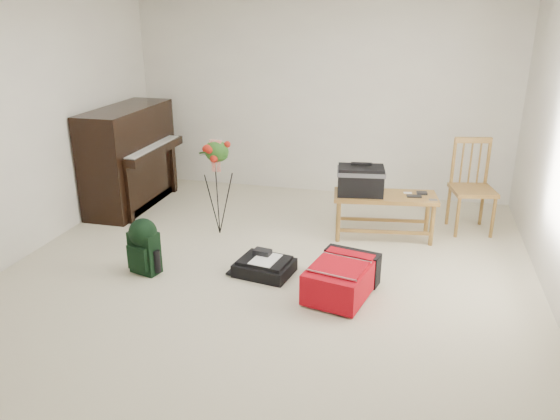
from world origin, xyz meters
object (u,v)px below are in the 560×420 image
(dining_chair, at_px, (473,187))
(green_backpack, at_px, (144,243))
(black_duffel, at_px, (265,266))
(piano, at_px, (131,159))
(red_suitcase, at_px, (342,276))
(flower_stand, at_px, (218,188))
(bench, at_px, (368,184))

(dining_chair, bearing_deg, green_backpack, -160.89)
(dining_chair, bearing_deg, black_duffel, -152.57)
(piano, height_order, red_suitcase, piano)
(piano, relative_size, flower_stand, 1.36)
(piano, distance_m, flower_stand, 1.54)
(green_backpack, relative_size, flower_stand, 0.50)
(green_backpack, bearing_deg, flower_stand, 87.58)
(black_duffel, xyz_separation_m, flower_stand, (-0.76, 0.84, 0.46))
(dining_chair, xyz_separation_m, green_backpack, (-3.07, -1.89, -0.21))
(black_duffel, xyz_separation_m, green_backpack, (-1.11, -0.25, 0.22))
(bench, xyz_separation_m, red_suitcase, (-0.07, -1.35, -0.43))
(piano, xyz_separation_m, bench, (3.00, -0.30, -0.00))
(green_backpack, bearing_deg, bench, 51.54)
(bench, height_order, green_backpack, bench)
(green_backpack, bearing_deg, dining_chair, 47.08)
(dining_chair, xyz_separation_m, black_duffel, (-1.96, -1.64, -0.43))
(dining_chair, bearing_deg, flower_stand, -176.10)
(piano, bearing_deg, bench, -5.74)
(piano, bearing_deg, green_backpack, -58.71)
(green_backpack, height_order, flower_stand, flower_stand)
(piano, xyz_separation_m, green_backpack, (1.05, -1.73, -0.30))
(green_backpack, bearing_deg, black_duffel, 28.18)
(dining_chair, height_order, green_backpack, dining_chair)
(piano, height_order, flower_stand, piano)
(piano, height_order, green_backpack, piano)
(red_suitcase, bearing_deg, dining_chair, 69.46)
(piano, distance_m, black_duffel, 2.67)
(bench, distance_m, dining_chair, 1.22)
(flower_stand, bearing_deg, green_backpack, -105.70)
(bench, height_order, dining_chair, dining_chair)
(bench, distance_m, green_backpack, 2.43)
(piano, bearing_deg, dining_chair, 2.34)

